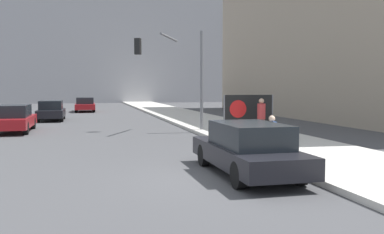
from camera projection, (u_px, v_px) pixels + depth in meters
ground_plane at (224, 178)px, 10.98m from camera, size 160.00×160.00×0.00m
sidewalk_curb at (210, 123)px, 26.47m from camera, size 4.39×90.00×0.16m
building_backdrop_far at (94, 15)px, 67.08m from camera, size 52.00×12.00×27.21m
building_backdrop_right at (350, 4)px, 32.75m from camera, size 10.00×32.00×17.37m
seated_protester at (272, 132)px, 14.68m from camera, size 1.00×0.77×1.19m
jogger_on_sidewalk at (261, 118)px, 17.84m from camera, size 0.34×0.34×1.69m
pedestrian_behind at (238, 116)px, 19.19m from camera, size 0.34×0.34×1.71m
protest_banner at (248, 115)px, 18.49m from camera, size 2.28×0.06×1.83m
traffic_light_pole at (175, 62)px, 21.91m from camera, size 3.34×3.11×5.00m
parked_car_curbside at (248, 149)px, 11.27m from camera, size 1.76×4.78×1.39m
car_on_road_nearest at (14, 118)px, 22.09m from camera, size 1.72×4.78×1.41m
car_on_road_midblock at (51, 111)px, 29.55m from camera, size 1.72×4.13×1.39m
car_on_road_distant at (85, 104)px, 40.42m from camera, size 1.80×4.73×1.35m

